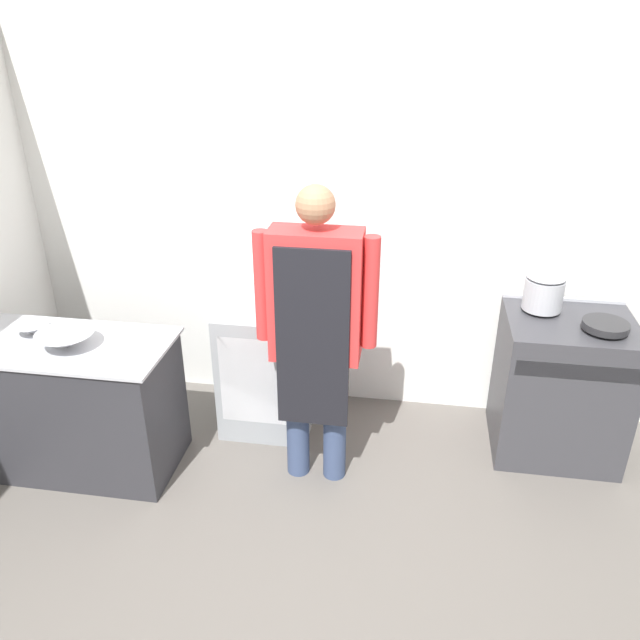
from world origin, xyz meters
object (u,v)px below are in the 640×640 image
(fridge_unit, at_px, (270,363))
(saute_pan, at_px, (606,325))
(mixing_bowl, at_px, (66,340))
(stove, at_px, (560,386))
(stock_pot, at_px, (544,291))
(person_cook, at_px, (316,323))

(fridge_unit, relative_size, saute_pan, 3.36)
(fridge_unit, bearing_deg, mixing_bowl, -145.49)
(stove, distance_m, fridge_unit, 1.91)
(saute_pan, bearing_deg, fridge_unit, 176.12)
(stove, distance_m, mixing_bowl, 3.05)
(fridge_unit, relative_size, stock_pot, 3.71)
(mixing_bowl, bearing_deg, fridge_unit, 34.51)
(person_cook, bearing_deg, stock_pot, 25.70)
(stove, height_order, saute_pan, saute_pan)
(fridge_unit, xyz_separation_m, mixing_bowl, (-1.03, -0.71, 0.47))
(mixing_bowl, xyz_separation_m, saute_pan, (3.10, 0.57, 0.06))
(mixing_bowl, bearing_deg, stock_pot, 16.06)
(stock_pot, bearing_deg, saute_pan, -34.96)
(mixing_bowl, bearing_deg, stove, 13.04)
(stove, relative_size, person_cook, 0.52)
(saute_pan, bearing_deg, stove, 143.65)
(stock_pot, height_order, saute_pan, stock_pot)
(stove, height_order, person_cook, person_cook)
(stove, distance_m, person_cook, 1.70)
(stock_pot, xyz_separation_m, saute_pan, (0.33, -0.23, -0.10))
(stove, xyz_separation_m, fridge_unit, (-1.91, 0.03, -0.02))
(stock_pot, distance_m, saute_pan, 0.41)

